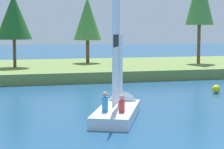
# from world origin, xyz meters

# --- Properties ---
(shore_bank) EXTENTS (80.00, 14.38, 0.76)m
(shore_bank) POSITION_xyz_m (0.00, 25.53, 0.38)
(shore_bank) COLOR olive
(shore_bank) RESTS_ON ground
(shoreline_tree_centre) EXTENTS (2.79, 2.79, 5.71)m
(shoreline_tree_centre) POSITION_xyz_m (-6.28, 23.79, 4.70)
(shoreline_tree_centre) COLOR brown
(shoreline_tree_centre) RESTS_ON shore_bank
(shoreline_tree_midright) EXTENTS (2.50, 2.50, 5.83)m
(shoreline_tree_midright) POSITION_xyz_m (0.19, 26.90, 4.67)
(shoreline_tree_midright) COLOR brown
(shoreline_tree_midright) RESTS_ON shore_bank
(sailboat) EXTENTS (3.37, 5.12, 5.95)m
(sailboat) POSITION_xyz_m (-2.46, 7.60, 0.39)
(sailboat) COLOR silver
(sailboat) RESTS_ON ground
(channel_buoy) EXTENTS (0.49, 0.49, 0.49)m
(channel_buoy) POSITION_xyz_m (4.70, 12.08, 0.25)
(channel_buoy) COLOR yellow
(channel_buoy) RESTS_ON ground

